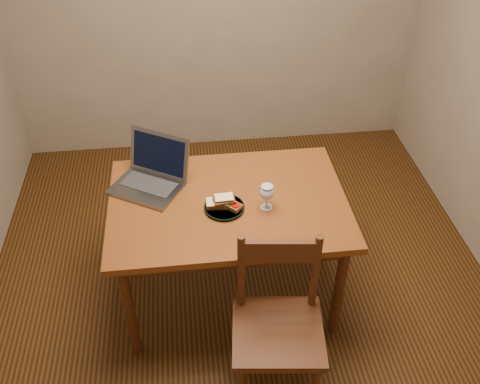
{
  "coord_description": "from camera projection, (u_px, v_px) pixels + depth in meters",
  "views": [
    {
      "loc": [
        -0.28,
        -2.35,
        2.61
      ],
      "look_at": [
        -0.01,
        -0.12,
        0.8
      ],
      "focal_mm": 40.0,
      "sensor_mm": 36.0,
      "label": 1
    }
  ],
  "objects": [
    {
      "name": "table",
      "position": [
        228.0,
        213.0,
        2.98
      ],
      "size": [
        1.3,
        0.9,
        0.74
      ],
      "color": "#552A0E",
      "rests_on": "floor"
    },
    {
      "name": "sandwich_tomato",
      "position": [
        232.0,
        205.0,
        2.84
      ],
      "size": [
        0.12,
        0.12,
        0.03
      ],
      "primitive_type": null,
      "rotation": [
        0.0,
        0.0,
        -0.78
      ],
      "color": "#381E0C",
      "rests_on": "plate"
    },
    {
      "name": "laptop",
      "position": [
        152.0,
        172.0,
        3.01
      ],
      "size": [
        0.49,
        0.48,
        0.27
      ],
      "rotation": [
        0.0,
        0.0,
        -0.54
      ],
      "color": "slate",
      "rests_on": "table"
    },
    {
      "name": "milk_glass",
      "position": [
        267.0,
        197.0,
        2.83
      ],
      "size": [
        0.08,
        0.08,
        0.15
      ],
      "primitive_type": null,
      "color": "white",
      "rests_on": "table"
    },
    {
      "name": "chair",
      "position": [
        278.0,
        321.0,
        2.58
      ],
      "size": [
        0.49,
        0.47,
        0.47
      ],
      "rotation": [
        0.0,
        0.0,
        -0.12
      ],
      "color": "#361D0B",
      "rests_on": "floor"
    },
    {
      "name": "sandwich_top",
      "position": [
        224.0,
        200.0,
        2.83
      ],
      "size": [
        0.12,
        0.08,
        0.04
      ],
      "primitive_type": null,
      "rotation": [
        0.0,
        0.0,
        0.13
      ],
      "color": "#381E0C",
      "rests_on": "plate"
    },
    {
      "name": "floor",
      "position": [
        240.0,
        277.0,
        3.49
      ],
      "size": [
        3.2,
        3.2,
        0.02
      ],
      "primitive_type": "cube",
      "color": "black",
      "rests_on": "ground"
    },
    {
      "name": "sandwich_cheese",
      "position": [
        217.0,
        203.0,
        2.85
      ],
      "size": [
        0.12,
        0.08,
        0.04
      ],
      "primitive_type": null,
      "rotation": [
        0.0,
        0.0,
        -0.06
      ],
      "color": "#381E0C",
      "rests_on": "plate"
    },
    {
      "name": "plate",
      "position": [
        224.0,
        208.0,
        2.86
      ],
      "size": [
        0.22,
        0.22,
        0.02
      ],
      "primitive_type": "cylinder",
      "color": "black",
      "rests_on": "table"
    }
  ]
}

